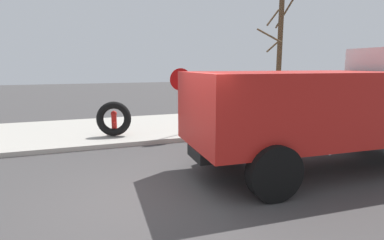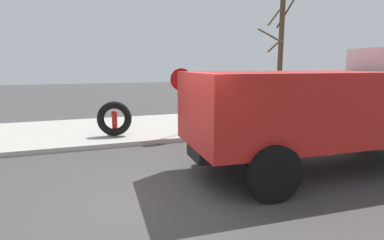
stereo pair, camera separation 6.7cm
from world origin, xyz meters
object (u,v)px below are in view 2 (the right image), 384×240
object	(u,v)px
fire_hydrant	(115,122)
bare_tree	(280,56)
stop_sign	(181,89)
dump_truck_red	(338,104)
loose_tire	(114,119)

from	to	relation	value
fire_hydrant	bare_tree	size ratio (longest dim) A/B	0.16
stop_sign	dump_truck_red	size ratio (longest dim) A/B	0.32
stop_sign	fire_hydrant	bearing A→B (deg)	162.38
stop_sign	bare_tree	world-z (taller)	bare_tree
stop_sign	loose_tire	bearing A→B (deg)	166.11
loose_tire	stop_sign	size ratio (longest dim) A/B	0.51
dump_truck_red	bare_tree	world-z (taller)	bare_tree
loose_tire	bare_tree	size ratio (longest dim) A/B	0.22
bare_tree	fire_hydrant	bearing A→B (deg)	-175.90
fire_hydrant	loose_tire	bearing A→B (deg)	-98.27
stop_sign	bare_tree	bearing A→B (deg)	14.11
dump_truck_red	bare_tree	size ratio (longest dim) A/B	1.34
fire_hydrant	dump_truck_red	xyz separation A→B (m)	(4.85, -4.97, 1.01)
stop_sign	bare_tree	xyz separation A→B (m)	(4.77, 1.20, 1.19)
loose_tire	stop_sign	bearing A→B (deg)	-13.89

